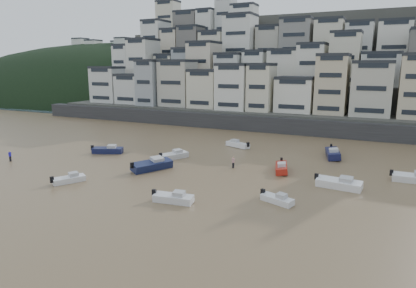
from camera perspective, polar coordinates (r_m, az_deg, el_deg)
The scene contains 17 objects.
sea_strip at distance 215.36m, azimuth -15.53°, elevation 7.61°, with size 340.00×340.00×0.00m, color #42515F.
harbor_wall at distance 85.63m, azimuth 11.01°, elevation 2.86°, with size 140.00×3.00×3.50m, color #38383A.
hillside at distance 122.84m, azimuth 18.26°, elevation 10.49°, with size 141.04×66.00×50.00m.
headland at distance 198.06m, azimuth -14.14°, elevation 7.33°, with size 216.00×135.00×53.33m.
boat_a at distance 42.04m, azimuth -5.37°, elevation -8.07°, with size 4.99×1.63×1.36m, color silver, non-canonical shape.
boat_b at distance 42.42m, azimuth 10.59°, elevation -8.19°, with size 4.24×1.39×1.16m, color silver, non-canonical shape.
boat_c at distance 54.96m, azimuth -8.63°, elevation -3.04°, with size 6.75×2.21×1.84m, color #151D43, non-canonical shape.
boat_d at distance 49.19m, azimuth 19.51°, elevation -5.56°, with size 5.96×1.95×1.63m, color white, non-canonical shape.
boat_e at distance 54.70m, azimuth 11.25°, elevation -3.39°, with size 5.54×1.81×1.51m, color #B12115, non-canonical shape.
boat_f at distance 61.12m, azimuth -5.26°, elevation -1.59°, with size 5.40×1.77×1.47m, color silver, non-canonical shape.
boat_g at distance 55.63m, azimuth 29.08°, elevation -4.45°, with size 5.58×1.83×1.52m, color silver, non-canonical shape.
boat_h at distance 69.57m, azimuth 4.60°, elevation 0.09°, with size 5.30×1.73×1.44m, color white, non-canonical shape.
boat_i at distance 65.12m, azimuth 18.65°, elevation -1.18°, with size 6.70×2.19×1.83m, color #14173E, non-canonical shape.
boat_j at distance 52.00m, azimuth -20.61°, elevation -4.93°, with size 4.47×1.46×1.22m, color white, non-canonical shape.
boat_k at distance 67.00m, azimuth -15.20°, elevation -0.72°, with size 5.70×1.86×1.55m, color #151A43, non-canonical shape.
person_blue at distance 67.15m, azimuth -28.17°, elevation -1.64°, with size 0.44×0.44×1.74m, color #2218BB, non-canonical shape.
person_pink at distance 55.56m, azimuth 3.91°, elevation -2.82°, with size 0.44×0.44×1.74m, color #C68C91, non-canonical shape.
Camera 1 is at (31.24, -16.87, 15.11)m, focal length 32.00 mm.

